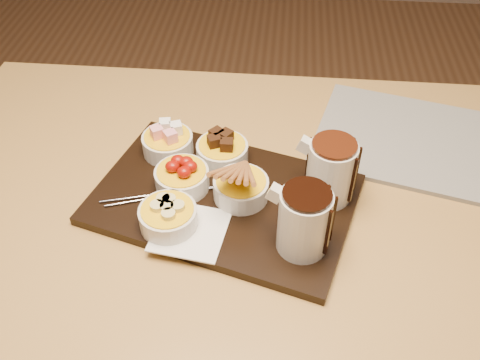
# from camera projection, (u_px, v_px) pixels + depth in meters

# --- Properties ---
(dining_table) EXTENTS (1.20, 0.80, 0.75)m
(dining_table) POSITION_uv_depth(u_px,v_px,m) (224.00, 222.00, 1.08)
(dining_table) COLOR #AA803F
(dining_table) RESTS_ON ground
(serving_board) EXTENTS (0.53, 0.42, 0.02)m
(serving_board) POSITION_uv_depth(u_px,v_px,m) (224.00, 199.00, 0.98)
(serving_board) COLOR black
(serving_board) RESTS_ON dining_table
(napkin) EXTENTS (0.14, 0.14, 0.00)m
(napkin) POSITION_uv_depth(u_px,v_px,m) (190.00, 231.00, 0.91)
(napkin) COLOR white
(napkin) RESTS_ON serving_board
(bowl_marshmallows) EXTENTS (0.10, 0.10, 0.04)m
(bowl_marshmallows) POSITION_uv_depth(u_px,v_px,m) (168.00, 144.00, 1.05)
(bowl_marshmallows) COLOR beige
(bowl_marshmallows) RESTS_ON serving_board
(bowl_cake) EXTENTS (0.10, 0.10, 0.04)m
(bowl_cake) POSITION_uv_depth(u_px,v_px,m) (222.00, 153.00, 1.03)
(bowl_cake) COLOR beige
(bowl_cake) RESTS_ON serving_board
(bowl_strawberries) EXTENTS (0.10, 0.10, 0.04)m
(bowl_strawberries) POSITION_uv_depth(u_px,v_px,m) (182.00, 179.00, 0.98)
(bowl_strawberries) COLOR beige
(bowl_strawberries) RESTS_ON serving_board
(bowl_biscotti) EXTENTS (0.10, 0.10, 0.04)m
(bowl_biscotti) POSITION_uv_depth(u_px,v_px,m) (241.00, 189.00, 0.96)
(bowl_biscotti) COLOR beige
(bowl_biscotti) RESTS_ON serving_board
(bowl_bananas) EXTENTS (0.10, 0.10, 0.04)m
(bowl_bananas) POSITION_uv_depth(u_px,v_px,m) (168.00, 217.00, 0.91)
(bowl_bananas) COLOR beige
(bowl_bananas) RESTS_ON serving_board
(pitcher_dark_chocolate) EXTENTS (0.10, 0.10, 0.12)m
(pitcher_dark_chocolate) POSITION_uv_depth(u_px,v_px,m) (304.00, 222.00, 0.85)
(pitcher_dark_chocolate) COLOR silver
(pitcher_dark_chocolate) RESTS_ON serving_board
(pitcher_milk_chocolate) EXTENTS (0.10, 0.10, 0.12)m
(pitcher_milk_chocolate) POSITION_uv_depth(u_px,v_px,m) (330.00, 172.00, 0.93)
(pitcher_milk_chocolate) COLOR silver
(pitcher_milk_chocolate) RESTS_ON serving_board
(fondue_skewers) EXTENTS (0.10, 0.26, 0.01)m
(fondue_skewers) POSITION_uv_depth(u_px,v_px,m) (172.00, 192.00, 0.97)
(fondue_skewers) COLOR silver
(fondue_skewers) RESTS_ON serving_board
(newspaper) EXTENTS (0.43, 0.38, 0.01)m
(newspaper) POSITION_uv_depth(u_px,v_px,m) (408.00, 140.00, 1.11)
(newspaper) COLOR beige
(newspaper) RESTS_ON dining_table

